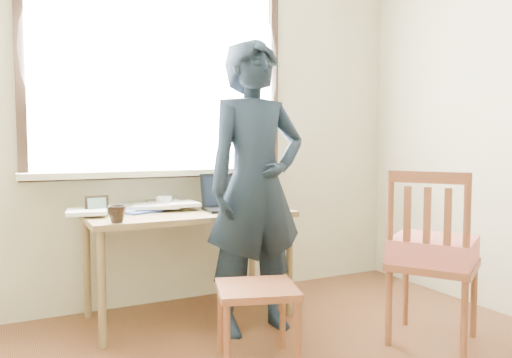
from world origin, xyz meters
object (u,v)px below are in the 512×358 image
work_chair (257,298)px  mug_white (164,202)px  side_chair (433,253)px  desk (189,222)px  mug_dark (117,214)px  person (256,187)px  laptop (229,201)px

work_chair → mug_white: bearing=99.6°
work_chair → side_chair: size_ratio=0.50×
desk → mug_dark: (-0.51, -0.26, 0.12)m
person → side_chair: bearing=-39.4°
desk → side_chair: (1.09, -1.03, -0.10)m
laptop → person: person is taller
work_chair → person: bearing=63.8°
laptop → mug_white: (-0.38, 0.23, -0.01)m
work_chair → desk: bearing=95.1°
mug_white → mug_dark: size_ratio=1.09×
mug_white → work_chair: 1.12m
mug_dark → work_chair: (0.58, -0.57, -0.40)m
mug_dark → side_chair: (1.59, -0.77, -0.22)m
desk → mug_dark: size_ratio=12.58×
mug_dark → laptop: bearing=16.5°
mug_dark → desk: bearing=27.4°
mug_white → mug_dark: bearing=-131.1°
desk → side_chair: side_chair is taller
mug_white → mug_dark: (-0.41, -0.47, 0.00)m
mug_dark → work_chair: 0.91m
desk → mug_dark: bearing=-152.6°
person → mug_white: bearing=120.9°
mug_dark → person: (0.79, -0.14, 0.13)m
laptop → mug_white: laptop is taller
work_chair → person: person is taller
laptop → mug_dark: bearing=-163.5°
person → work_chair: bearing=-117.6°
desk → work_chair: size_ratio=2.62×
mug_white → side_chair: side_chair is taller
laptop → work_chair: size_ratio=0.75×
work_chair → side_chair: bearing=-11.2°
person → mug_dark: bearing=168.3°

